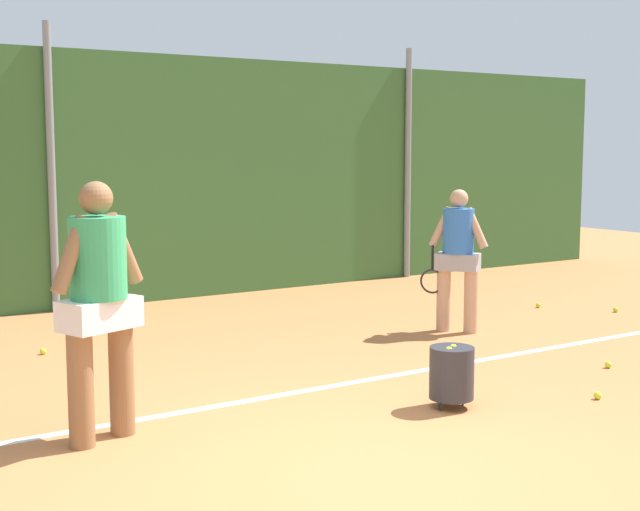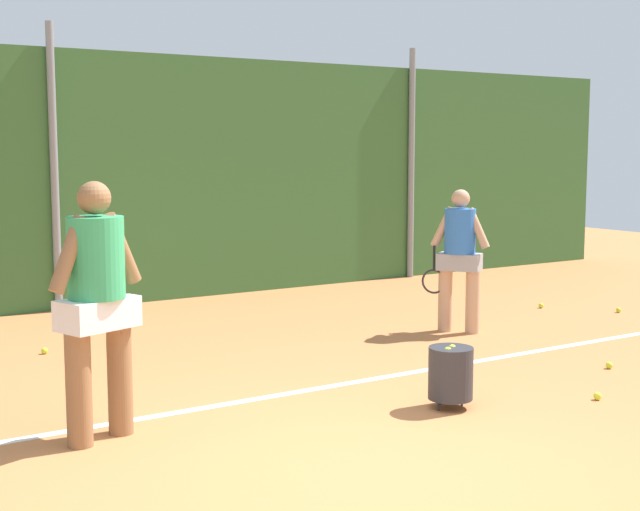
# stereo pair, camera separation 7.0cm
# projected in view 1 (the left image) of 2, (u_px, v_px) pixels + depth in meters

# --- Properties ---
(ground_plane) EXTENTS (30.37, 30.37, 0.00)m
(ground_plane) POSITION_uv_depth(u_px,v_px,m) (226.00, 399.00, 7.48)
(ground_plane) COLOR #C67542
(hedge_fence_backdrop) EXTENTS (19.74, 0.25, 3.33)m
(hedge_fence_backdrop) POSITION_uv_depth(u_px,v_px,m) (48.00, 181.00, 11.37)
(hedge_fence_backdrop) COLOR #386633
(hedge_fence_backdrop) RESTS_ON ground_plane
(fence_post_center) EXTENTS (0.10, 0.10, 3.64)m
(fence_post_center) POSITION_uv_depth(u_px,v_px,m) (51.00, 169.00, 11.21)
(fence_post_center) COLOR gray
(fence_post_center) RESTS_ON ground_plane
(fence_post_right) EXTENTS (0.10, 0.10, 3.64)m
(fence_post_right) POSITION_uv_depth(u_px,v_px,m) (408.00, 164.00, 14.29)
(fence_post_right) COLOR gray
(fence_post_right) RESTS_ON ground_plane
(court_baseline_paint) EXTENTS (14.43, 0.10, 0.01)m
(court_baseline_paint) POSITION_uv_depth(u_px,v_px,m) (235.00, 403.00, 7.34)
(court_baseline_paint) COLOR white
(court_baseline_paint) RESTS_ON ground_plane
(player_foreground_near) EXTENTS (0.75, 0.48, 1.86)m
(player_foreground_near) POSITION_uv_depth(u_px,v_px,m) (99.00, 297.00, 6.29)
(player_foreground_near) COLOR #8C603D
(player_foreground_near) RESTS_ON ground_plane
(player_midcourt) EXTENTS (0.55, 0.61, 1.62)m
(player_midcourt) POSITION_uv_depth(u_px,v_px,m) (458.00, 253.00, 10.08)
(player_midcourt) COLOR tan
(player_midcourt) RESTS_ON ground_plane
(ball_hopper) EXTENTS (0.36, 0.36, 0.51)m
(ball_hopper) POSITION_uv_depth(u_px,v_px,m) (452.00, 372.00, 7.18)
(ball_hopper) COLOR #2D2D33
(ball_hopper) RESTS_ON ground_plane
(tennis_ball_2) EXTENTS (0.07, 0.07, 0.07)m
(tennis_ball_2) POSITION_uv_depth(u_px,v_px,m) (598.00, 395.00, 7.45)
(tennis_ball_2) COLOR #CCDB33
(tennis_ball_2) RESTS_ON ground_plane
(tennis_ball_5) EXTENTS (0.07, 0.07, 0.07)m
(tennis_ball_5) POSITION_uv_depth(u_px,v_px,m) (86.00, 363.00, 8.56)
(tennis_ball_5) COLOR #CCDB33
(tennis_ball_5) RESTS_ON ground_plane
(tennis_ball_6) EXTENTS (0.07, 0.07, 0.07)m
(tennis_ball_6) POSITION_uv_depth(u_px,v_px,m) (43.00, 351.00, 9.07)
(tennis_ball_6) COLOR #CCDB33
(tennis_ball_6) RESTS_ON ground_plane
(tennis_ball_7) EXTENTS (0.07, 0.07, 0.07)m
(tennis_ball_7) POSITION_uv_depth(u_px,v_px,m) (616.00, 310.00, 11.39)
(tennis_ball_7) COLOR #CCDB33
(tennis_ball_7) RESTS_ON ground_plane
(tennis_ball_8) EXTENTS (0.07, 0.07, 0.07)m
(tennis_ball_8) POSITION_uv_depth(u_px,v_px,m) (608.00, 365.00, 8.51)
(tennis_ball_8) COLOR #CCDB33
(tennis_ball_8) RESTS_ON ground_plane
(tennis_ball_13) EXTENTS (0.07, 0.07, 0.07)m
(tennis_ball_13) POSITION_uv_depth(u_px,v_px,m) (538.00, 305.00, 11.71)
(tennis_ball_13) COLOR #CCDB33
(tennis_ball_13) RESTS_ON ground_plane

